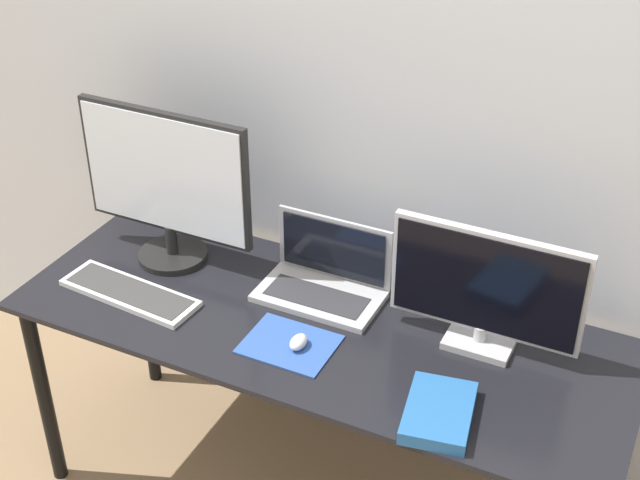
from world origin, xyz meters
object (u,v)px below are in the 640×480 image
at_px(laptop, 325,276).
at_px(monitor_left, 166,184).
at_px(book, 439,413).
at_px(monitor_right, 486,289).
at_px(keyboard, 130,293).
at_px(mouse, 297,342).

bearing_deg(laptop, monitor_left, -175.45).
xyz_separation_m(monitor_left, book, (0.98, -0.32, -0.24)).
bearing_deg(monitor_right, keyboard, -167.05).
bearing_deg(monitor_left, book, -17.94).
distance_m(monitor_right, keyboard, 1.03).
relative_size(monitor_left, keyboard, 1.28).
bearing_deg(laptop, book, -36.86).
height_order(monitor_right, keyboard, monitor_right).
bearing_deg(mouse, laptop, 99.83).
distance_m(laptop, keyboard, 0.57).
height_order(monitor_left, keyboard, monitor_left).
xyz_separation_m(laptop, mouse, (0.05, -0.27, -0.03)).
xyz_separation_m(monitor_right, keyboard, (-0.99, -0.23, -0.17)).
xyz_separation_m(laptop, book, (0.48, -0.36, -0.04)).
xyz_separation_m(monitor_right, laptop, (-0.48, 0.04, -0.13)).
xyz_separation_m(monitor_left, monitor_right, (0.99, 0.00, -0.08)).
bearing_deg(keyboard, book, -5.32).
xyz_separation_m(keyboard, book, (0.98, -0.09, 0.01)).
height_order(monitor_right, book, monitor_right).
height_order(monitor_left, monitor_right, monitor_left).
distance_m(monitor_left, keyboard, 0.34).
bearing_deg(keyboard, monitor_left, 90.03).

